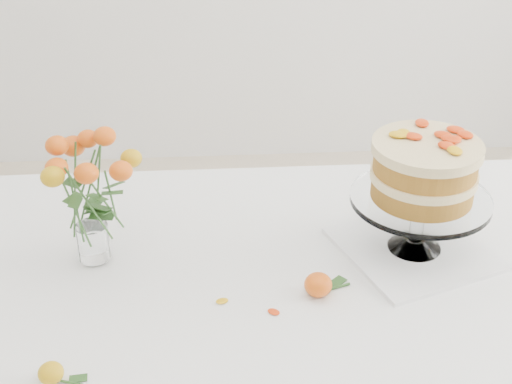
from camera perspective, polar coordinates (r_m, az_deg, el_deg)
table at (r=1.57m, az=1.68°, el=-8.62°), size 1.43×0.93×0.76m
napkin at (r=1.62m, az=12.50°, el=-4.45°), size 0.38×0.38×0.01m
cake_stand at (r=1.52m, az=13.26°, el=1.26°), size 0.30×0.30×0.27m
rose_vase at (r=1.49m, az=-13.58°, el=1.18°), size 0.23×0.23×0.35m
loose_rose_near at (r=1.31m, az=-16.08°, el=-13.75°), size 0.08×0.04×0.04m
loose_rose_far at (r=1.45m, az=5.01°, el=-7.40°), size 0.10×0.06×0.05m
stray_petal_a at (r=1.44m, az=-2.73°, el=-8.71°), size 0.03×0.02×0.00m
stray_petal_b at (r=1.41m, az=1.43°, el=-9.57°), size 0.03×0.02×0.00m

